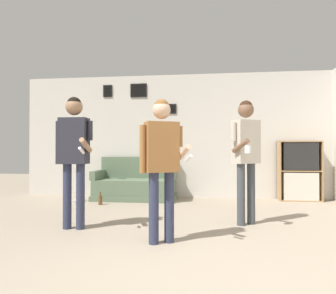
# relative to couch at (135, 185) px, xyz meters

# --- Properties ---
(ground_plane) EXTENTS (20.00, 20.00, 0.00)m
(ground_plane) POSITION_rel_couch_xyz_m (1.33, -4.00, -0.29)
(ground_plane) COLOR gray
(wall_back) EXTENTS (7.93, 0.08, 2.70)m
(wall_back) POSITION_rel_couch_xyz_m (1.32, 0.42, 1.06)
(wall_back) COLOR beige
(wall_back) RESTS_ON ground_plane
(couch) EXTENTS (1.70, 0.80, 0.88)m
(couch) POSITION_rel_couch_xyz_m (0.00, 0.00, 0.00)
(couch) COLOR #5B7056
(couch) RESTS_ON ground_plane
(bookshelf) EXTENTS (0.83, 0.30, 1.22)m
(bookshelf) POSITION_rel_couch_xyz_m (3.37, 0.20, 0.31)
(bookshelf) COLOR #A87F51
(bookshelf) RESTS_ON ground_plane
(floor_lamp) EXTENTS (0.44, 0.28, 1.59)m
(floor_lamp) POSITION_rel_couch_xyz_m (-1.08, -0.43, 0.82)
(floor_lamp) COLOR #ADA89E
(floor_lamp) RESTS_ON ground_plane
(person_player_foreground_left) EXTENTS (0.50, 0.46, 1.73)m
(person_player_foreground_left) POSITION_rel_couch_xyz_m (-0.25, -2.44, 0.78)
(person_player_foreground_left) COLOR #2D334C
(person_player_foreground_left) RESTS_ON ground_plane
(person_player_foreground_center) EXTENTS (0.58, 0.38, 1.60)m
(person_player_foreground_center) POSITION_rel_couch_xyz_m (0.97, -2.90, 0.68)
(person_player_foreground_center) COLOR #2D334C
(person_player_foreground_center) RESTS_ON ground_plane
(person_watcher_holding_cup) EXTENTS (0.43, 0.57, 1.72)m
(person_watcher_holding_cup) POSITION_rel_couch_xyz_m (2.02, -1.94, 0.77)
(person_watcher_holding_cup) COLOR #3D4247
(person_watcher_holding_cup) RESTS_ON ground_plane
(bottle_on_floor) EXTENTS (0.08, 0.08, 0.24)m
(bottle_on_floor) POSITION_rel_couch_xyz_m (-0.51, -0.73, -0.20)
(bottle_on_floor) COLOR brown
(bottle_on_floor) RESTS_ON ground_plane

